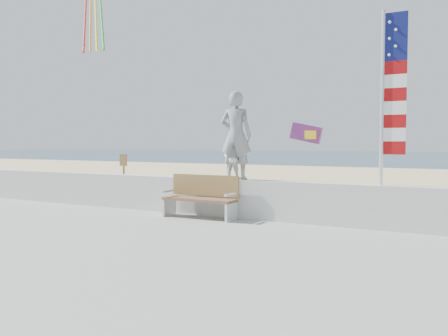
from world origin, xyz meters
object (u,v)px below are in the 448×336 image
(adult, at_px, (236,135))
(flag, at_px, (389,90))
(bench, at_px, (201,196))
(child, at_px, (233,158))

(adult, xyz_separation_m, flag, (3.43, -0.00, 0.88))
(adult, distance_m, bench, 1.64)
(adult, bearing_deg, child, -8.12)
(adult, distance_m, flag, 3.55)
(adult, distance_m, child, 0.53)
(flag, bearing_deg, adult, 180.00)
(adult, relative_size, bench, 1.15)
(adult, height_order, bench, adult)
(child, relative_size, bench, 0.56)
(bench, height_order, flag, flag)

